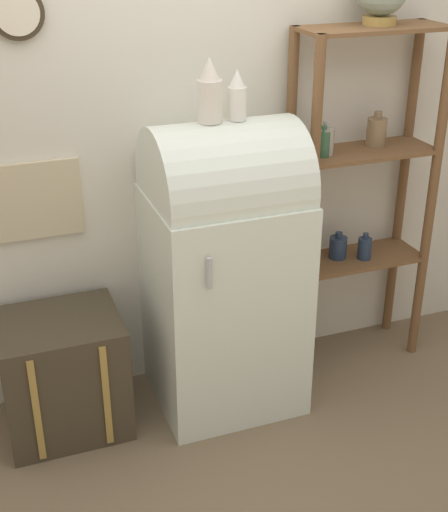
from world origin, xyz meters
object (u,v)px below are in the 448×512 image
object	(u,v)px
vase_left	(210,92)
vase_center	(237,96)
refrigerator	(224,264)
suitcase_trunk	(63,374)

from	to	relation	value
vase_left	vase_center	bearing A→B (deg)	-2.38
vase_left	vase_center	size ratio (longest dim) A/B	1.26
refrigerator	suitcase_trunk	distance (m)	0.91
refrigerator	vase_left	xyz separation A→B (m)	(-0.06, 0.01, 0.81)
refrigerator	vase_left	world-z (taller)	vase_left
refrigerator	vase_center	size ratio (longest dim) A/B	6.54
vase_center	vase_left	bearing A→B (deg)	177.62
suitcase_trunk	vase_center	xyz separation A→B (m)	(0.85, -0.03, 1.23)
refrigerator	suitcase_trunk	bearing A→B (deg)	177.56
refrigerator	vase_center	xyz separation A→B (m)	(0.06, 0.01, 0.78)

